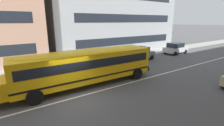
% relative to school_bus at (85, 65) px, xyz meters
% --- Properties ---
extents(ground_plane, '(400.00, 400.00, 0.00)m').
position_rel_school_bus_xyz_m(ground_plane, '(-1.50, -1.59, -1.62)').
color(ground_plane, '#4C4C4F').
extents(sidewalk_far, '(120.00, 3.00, 0.01)m').
position_rel_school_bus_xyz_m(sidewalk_far, '(-1.50, 6.60, -1.61)').
color(sidewalk_far, gray).
rests_on(sidewalk_far, ground_plane).
extents(lane_centreline, '(110.00, 0.16, 0.01)m').
position_rel_school_bus_xyz_m(lane_centreline, '(-1.50, -1.59, -1.61)').
color(lane_centreline, silver).
rests_on(lane_centreline, ground_plane).
extents(school_bus, '(12.19, 2.99, 2.72)m').
position_rel_school_bus_xyz_m(school_bus, '(0.00, 0.00, 0.00)').
color(school_bus, yellow).
rests_on(school_bus, ground_plane).
extents(parked_car_silver_under_tree, '(3.93, 1.94, 1.64)m').
position_rel_school_bus_xyz_m(parked_car_silver_under_tree, '(16.33, 3.65, -0.77)').
color(parked_car_silver_under_tree, '#B7BABF').
rests_on(parked_car_silver_under_tree, ground_plane).
extents(parked_car_grey_end_of_row, '(3.98, 2.03, 1.64)m').
position_rel_school_bus_xyz_m(parked_car_grey_end_of_row, '(9.13, 3.74, -0.77)').
color(parked_car_grey_end_of_row, gray).
rests_on(parked_car_grey_end_of_row, ground_plane).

